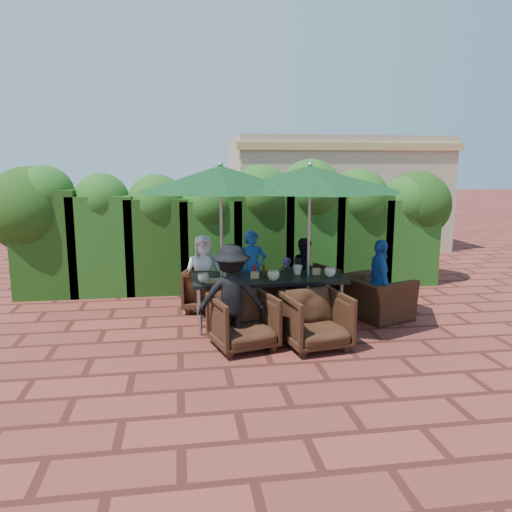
{
  "coord_description": "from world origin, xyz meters",
  "views": [
    {
      "loc": [
        -1.07,
        -7.35,
        2.41
      ],
      "look_at": [
        0.12,
        0.4,
        0.98
      ],
      "focal_mm": 35.0,
      "sensor_mm": 36.0,
      "label": 1
    }
  ],
  "objects": [
    {
      "name": "cup_d",
      "position": [
        0.71,
        0.0,
        0.82
      ],
      "size": [
        0.15,
        0.15,
        0.14
      ],
      "primitive_type": "imported",
      "color": "beige",
      "rests_on": "dining_table"
    },
    {
      "name": "ketchup_bottle",
      "position": [
        0.03,
        -0.03,
        0.83
      ],
      "size": [
        0.04,
        0.04,
        0.17
      ],
      "primitive_type": "cylinder",
      "color": "#B20C0A",
      "rests_on": "dining_table"
    },
    {
      "name": "adult_end_right",
      "position": [
        1.98,
        -0.15,
        0.64
      ],
      "size": [
        0.45,
        0.79,
        1.29
      ],
      "primitive_type": "imported",
      "rotation": [
        0.0,
        0.0,
        1.47
      ],
      "color": "#1F55AC",
      "rests_on": "ground"
    },
    {
      "name": "chair_far_right",
      "position": [
        1.13,
        0.8,
        0.38
      ],
      "size": [
        0.95,
        0.93,
        0.77
      ],
      "primitive_type": "imported",
      "rotation": [
        0.0,
        0.0,
        3.53
      ],
      "color": "black",
      "rests_on": "ground"
    },
    {
      "name": "building",
      "position": [
        3.5,
        6.99,
        1.61
      ],
      "size": [
        6.2,
        3.08,
        3.2
      ],
      "color": "#BDAD8C",
      "rests_on": "ground"
    },
    {
      "name": "adult_far_right",
      "position": [
        1.04,
        0.76,
        0.6
      ],
      "size": [
        0.67,
        0.55,
        1.2
      ],
      "primitive_type": "imported",
      "rotation": [
        0.0,
        0.0,
        0.39
      ],
      "color": "black",
      "rests_on": "ground"
    },
    {
      "name": "umbrella_right",
      "position": [
        0.85,
        -0.09,
        2.21
      ],
      "size": [
        2.81,
        2.81,
        2.46
      ],
      "color": "gray",
      "rests_on": "ground"
    },
    {
      "name": "adult_near_left",
      "position": [
        -0.42,
        -0.97,
        0.7
      ],
      "size": [
        0.93,
        0.51,
        1.4
      ],
      "primitive_type": "imported",
      "rotation": [
        0.0,
        0.0,
        3.03
      ],
      "color": "black",
      "rests_on": "ground"
    },
    {
      "name": "sauce_bottle",
      "position": [
        0.18,
        0.03,
        0.83
      ],
      "size": [
        0.04,
        0.04,
        0.17
      ],
      "primitive_type": "cylinder",
      "color": "#4C230C",
      "rests_on": "dining_table"
    },
    {
      "name": "pedestrian_c",
      "position": [
        3.52,
        4.44,
        0.86
      ],
      "size": [
        1.2,
        0.79,
        1.72
      ],
      "primitive_type": "imported",
      "rotation": [
        0.0,
        0.0,
        2.87
      ],
      "color": "#93959B",
      "rests_on": "ground"
    },
    {
      "name": "hedge_wall",
      "position": [
        -0.06,
        2.32,
        1.35
      ],
      "size": [
        9.1,
        1.6,
        2.54
      ],
      "color": "#12340E",
      "rests_on": "ground"
    },
    {
      "name": "cup_a",
      "position": [
        -0.76,
        -0.32,
        0.82
      ],
      "size": [
        0.17,
        0.17,
        0.13
      ],
      "primitive_type": "imported",
      "color": "beige",
      "rests_on": "dining_table"
    },
    {
      "name": "number_block_right",
      "position": [
        0.99,
        -0.06,
        0.8
      ],
      "size": [
        0.12,
        0.06,
        0.1
      ],
      "primitive_type": "cube",
      "color": "tan",
      "rests_on": "dining_table"
    },
    {
      "name": "adult_far_mid",
      "position": [
        0.13,
        0.85,
        0.66
      ],
      "size": [
        0.53,
        0.46,
        1.33
      ],
      "primitive_type": "imported",
      "rotation": [
        0.0,
        0.0,
        0.16
      ],
      "color": "#1F55AC",
      "rests_on": "ground"
    },
    {
      "name": "chair_end_right",
      "position": [
        1.99,
        0.0,
        0.44
      ],
      "size": [
        0.98,
        1.18,
        0.89
      ],
      "primitive_type": "imported",
      "rotation": [
        0.0,
        0.0,
        1.93
      ],
      "color": "black",
      "rests_on": "ground"
    },
    {
      "name": "cup_b",
      "position": [
        -0.39,
        0.03,
        0.82
      ],
      "size": [
        0.15,
        0.15,
        0.14
      ],
      "primitive_type": "imported",
      "color": "beige",
      "rests_on": "dining_table"
    },
    {
      "name": "chair_far_left",
      "position": [
        -0.59,
        0.83,
        0.4
      ],
      "size": [
        0.97,
        0.94,
        0.81
      ],
      "primitive_type": "imported",
      "rotation": [
        0.0,
        0.0,
        2.83
      ],
      "color": "black",
      "rests_on": "ground"
    },
    {
      "name": "dining_table",
      "position": [
        0.23,
        -0.11,
        0.67
      ],
      "size": [
        2.29,
        0.9,
        0.75
      ],
      "color": "black",
      "rests_on": "ground"
    },
    {
      "name": "pedestrian_a",
      "position": [
        1.37,
        4.13,
        0.85
      ],
      "size": [
        1.54,
        1.5,
        1.7
      ],
      "primitive_type": "imported",
      "rotation": [
        0.0,
        0.0,
        2.38
      ],
      "color": "#258A2D",
      "rests_on": "ground"
    },
    {
      "name": "serving_tray",
      "position": [
        -0.56,
        -0.27,
        0.76
      ],
      "size": [
        0.35,
        0.25,
        0.02
      ],
      "primitive_type": "cube",
      "color": "#AE8154",
      "rests_on": "dining_table"
    },
    {
      "name": "chair_far_mid",
      "position": [
        0.23,
        0.73,
        0.35
      ],
      "size": [
        0.69,
        0.65,
        0.69
      ],
      "primitive_type": "imported",
      "rotation": [
        0.0,
        0.0,
        3.17
      ],
      "color": "black",
      "rests_on": "ground"
    },
    {
      "name": "chair_near_left",
      "position": [
        -0.27,
        -1.04,
        0.41
      ],
      "size": [
        0.95,
        0.92,
        0.81
      ],
      "primitive_type": "imported",
      "rotation": [
        0.0,
        0.0,
        0.26
      ],
      "color": "black",
      "rests_on": "ground"
    },
    {
      "name": "child_left",
      "position": [
        -0.15,
        0.87,
        0.38
      ],
      "size": [
        0.27,
        0.22,
        0.75
      ],
      "primitive_type": "imported",
      "rotation": [
        0.0,
        0.0,
        -0.01
      ],
      "color": "#DA4D74",
      "rests_on": "ground"
    },
    {
      "name": "adult_far_left",
      "position": [
        -0.71,
        0.86,
        0.64
      ],
      "size": [
        0.65,
        0.41,
        1.27
      ],
      "primitive_type": "imported",
      "rotation": [
        0.0,
        0.0,
        -0.06
      ],
      "color": "white",
      "rests_on": "ground"
    },
    {
      "name": "chair_near_right",
      "position": [
        0.69,
        -1.16,
        0.41
      ],
      "size": [
        0.91,
        0.87,
        0.82
      ],
      "primitive_type": "imported",
      "rotation": [
        0.0,
        0.0,
        0.17
      ],
      "color": "black",
      "rests_on": "ground"
    },
    {
      "name": "cup_e",
      "position": [
        1.16,
        -0.23,
        0.82
      ],
      "size": [
        0.17,
        0.17,
        0.13
      ],
      "primitive_type": "imported",
      "color": "beige",
      "rests_on": "dining_table"
    },
    {
      "name": "ground",
      "position": [
        0.0,
        0.0,
        0.0
      ],
      "size": [
        80.0,
        80.0,
        0.0
      ],
      "primitive_type": "plane",
      "color": "maroon",
      "rests_on": "ground"
    },
    {
      "name": "cup_c",
      "position": [
        0.26,
        -0.34,
        0.82
      ],
      "size": [
        0.18,
        0.18,
        0.14
      ],
      "primitive_type": "imported",
      "color": "beige",
      "rests_on": "dining_table"
    },
    {
      "name": "number_block_left",
      "position": [
        0.01,
        -0.18,
        0.8
      ],
      "size": [
        0.12,
        0.06,
        0.1
      ],
      "primitive_type": "cube",
      "color": "tan",
      "rests_on": "dining_table"
    },
    {
      "name": "pedestrian_b",
      "position": [
        2.75,
        4.48,
        0.8
      ],
      "size": [
        0.77,
        0.48,
        1.61
      ],
      "primitive_type": "imported",
      "rotation": [
        0.0,
        0.0,
        3.13
      ],
      "color": "#DA4D74",
      "rests_on": "ground"
    },
    {
      "name": "umbrella_left",
      "position": [
        -0.47,
        -0.03,
        2.21
      ],
      "size": [
        2.4,
        2.4,
        2.46
      ],
      "color": "gray",
      "rests_on": "ground"
    },
    {
      "name": "child_right",
      "position": [
        0.76,
        0.92,
        0.42
      ],
      "size": [
        0.3,
        0.25,
        0.84
      ],
      "primitive_type": "imported",
      "rotation": [
        0.0,
        0.0,
        0.01
      ],
      "color": "purple",
      "rests_on": "ground"
    }
  ]
}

